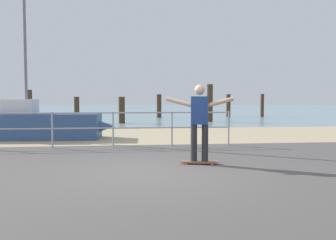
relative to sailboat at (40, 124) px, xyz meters
name	(u,v)px	position (x,y,z in m)	size (l,w,h in m)	color
ground_plane	(157,185)	(3.47, -7.07, -0.52)	(24.00, 10.00, 0.04)	#514C49
beach_strip	(139,135)	(3.47, 0.93, -0.52)	(24.00, 6.00, 0.04)	tan
sea_surface	(131,110)	(3.47, 28.93, -0.52)	(72.00, 50.00, 0.04)	#75939E
railing_fence	(83,124)	(1.74, -2.47, 0.17)	(8.61, 0.05, 1.05)	#9EA0A5
sailboat	(40,124)	(0.00, 0.00, 0.00)	(5.00, 1.65, 5.49)	#335184
skateboard	(199,162)	(4.54, -5.36, -0.46)	(0.82, 0.38, 0.08)	brown
skateboarder	(200,118)	(4.54, -5.36, 0.49)	(1.43, 0.42, 1.65)	#26262B
groyne_post_0	(30,107)	(-2.46, 8.30, 0.42)	(0.26, 0.26, 1.90)	#422D1E
groyne_post_1	(77,110)	(0.13, 8.35, 0.23)	(0.30, 0.30, 1.50)	#422D1E
groyne_post_2	(122,110)	(2.72, 7.46, 0.23)	(0.35, 0.35, 1.50)	#422D1E
groyne_post_3	(159,106)	(5.30, 12.93, 0.32)	(0.34, 0.34, 1.69)	#422D1E
groyne_post_4	(210,103)	(7.89, 8.08, 0.60)	(0.35, 0.35, 2.24)	#422D1E
groyne_post_5	(228,106)	(10.48, 13.18, 0.33)	(0.32, 0.32, 1.70)	#422D1E
groyne_post_6	(262,105)	(13.07, 13.14, 0.34)	(0.26, 0.26, 1.72)	#422D1E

